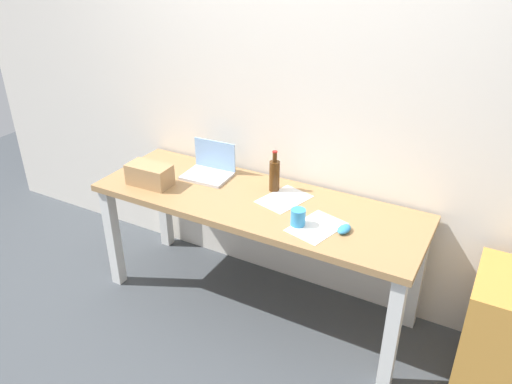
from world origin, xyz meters
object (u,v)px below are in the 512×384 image
Objects in this scene: beer_bottle at (274,175)px; cardboard_box at (150,175)px; computer_mouse at (344,229)px; filing_cabinet at (506,336)px; desk at (256,214)px; laptop_left at (210,169)px; coffee_mug at (298,217)px.

cardboard_box is at bearing -157.06° from beer_bottle.
filing_cabinet is at bearing 14.51° from computer_mouse.
beer_bottle reaches higher than cardboard_box.
computer_mouse is at bearing -8.55° from desk.
beer_bottle is 0.77m from cardboard_box.
beer_bottle is 0.95× the size of cardboard_box.
beer_bottle is (0.46, 0.01, 0.06)m from laptop_left.
cardboard_box is 0.40× the size of filing_cabinet.
desk is at bearing -18.91° from laptop_left.
laptop_left reaches higher than coffee_mug.
cardboard_box is (-1.24, -0.06, 0.05)m from computer_mouse.
laptop_left is 0.80m from coffee_mug.
desk is 2.93× the size of filing_cabinet.
filing_cabinet is at bearing -5.64° from beer_bottle.
beer_bottle is 0.38× the size of filing_cabinet.
filing_cabinet is (1.10, 0.16, -0.47)m from coffee_mug.
laptop_left reaches higher than desk.
beer_bottle is at bearing 22.94° from cardboard_box.
laptop_left reaches higher than computer_mouse.
laptop_left is at bearing 159.26° from coffee_mug.
computer_mouse is at bearing -172.96° from filing_cabinet.
desk is at bearing 178.92° from computer_mouse.
desk is at bearing -179.20° from filing_cabinet.
desk is 0.26m from beer_bottle.
coffee_mug reaches higher than computer_mouse.
coffee_mug is 1.21m from filing_cabinet.
cardboard_box is at bearing -175.60° from filing_cabinet.
cardboard_box is (-0.67, -0.14, 0.17)m from desk.
computer_mouse is at bearing 12.84° from coffee_mug.
cardboard_box is at bearing -179.96° from coffee_mug.
beer_bottle is 2.70× the size of coffee_mug.
cardboard_box is 2.16m from filing_cabinet.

